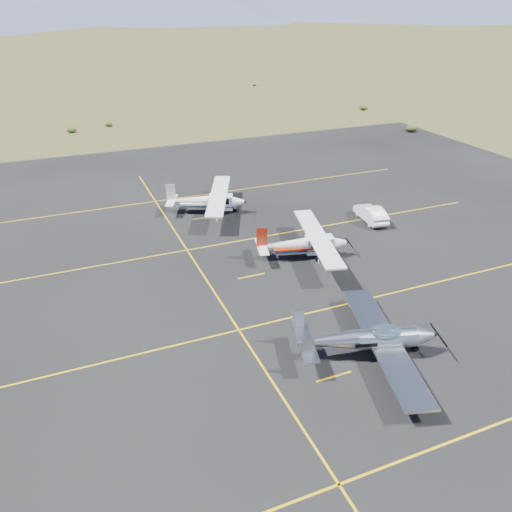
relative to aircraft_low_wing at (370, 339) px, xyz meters
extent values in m
plane|color=#383D1C|center=(0.47, 2.72, -1.06)|extent=(1600.00, 1600.00, 0.00)
cube|color=black|center=(0.47, 9.72, -1.06)|extent=(72.00, 72.00, 0.02)
cube|color=silver|center=(0.73, -0.21, -0.22)|extent=(4.38, 10.20, 0.14)
ellipsoid|color=#99BFD8|center=(0.73, -0.21, 0.32)|extent=(2.07, 1.53, 0.92)
cube|color=silver|center=(-3.28, 0.95, 0.10)|extent=(1.70, 3.47, 0.07)
cube|color=silver|center=(-3.79, -0.20, 0.61)|extent=(0.61, 0.24, 1.13)
cube|color=silver|center=(-3.10, 2.19, 0.61)|extent=(0.61, 0.24, 1.13)
cylinder|color=black|center=(2.46, -0.71, -0.86)|extent=(0.40, 0.20, 0.38)
cylinder|color=black|center=(0.14, -1.45, -0.83)|extent=(0.47, 0.24, 0.45)
cylinder|color=black|center=(0.89, 1.15, -0.83)|extent=(0.47, 0.24, 0.45)
cube|color=silver|center=(3.13, 11.09, -0.11)|extent=(2.17, 1.49, 1.21)
cube|color=silver|center=(2.95, 11.13, 0.52)|extent=(3.82, 9.92, 0.13)
cube|color=black|center=(3.13, 11.09, 0.14)|extent=(1.66, 1.39, 0.49)
cube|color=#A6220D|center=(2.00, 11.38, -0.20)|extent=(4.61, 2.14, 0.16)
cube|color=#A6220D|center=(-0.96, 12.14, 0.75)|extent=(0.76, 0.25, 1.44)
cube|color=silver|center=(-0.96, 12.14, 0.03)|extent=(1.37, 2.95, 0.05)
cylinder|color=black|center=(4.26, 10.80, -0.89)|extent=(0.34, 0.17, 0.32)
cylinder|color=black|center=(2.63, 10.24, -0.85)|extent=(0.41, 0.21, 0.40)
cylinder|color=black|center=(3.10, 12.07, -0.85)|extent=(0.41, 0.21, 0.40)
cube|color=white|center=(-0.73, 21.80, -0.08)|extent=(2.28, 1.77, 1.24)
cube|color=white|center=(-0.90, 21.88, 0.56)|extent=(5.29, 9.89, 0.13)
cube|color=black|center=(-0.73, 21.80, 0.17)|extent=(1.79, 1.59, 0.51)
cube|color=white|center=(-1.84, 22.27, -0.18)|extent=(4.66, 2.79, 0.17)
cube|color=white|center=(-4.72, 23.50, 0.79)|extent=(0.75, 0.37, 1.47)
cube|color=white|center=(-4.72, 23.50, 0.05)|extent=(1.79, 2.98, 0.06)
cylinder|color=black|center=(0.37, 21.34, -0.89)|extent=(0.34, 0.21, 0.33)
cylinder|color=black|center=(-1.37, 21.02, -0.85)|extent=(0.42, 0.27, 0.41)
cylinder|color=black|center=(-0.61, 22.80, -0.85)|extent=(0.42, 0.27, 0.41)
imported|color=white|center=(10.37, 15.21, -0.38)|extent=(1.98, 4.24, 1.35)
camera|label=1|loc=(-13.52, -17.18, 15.72)|focal=35.00mm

